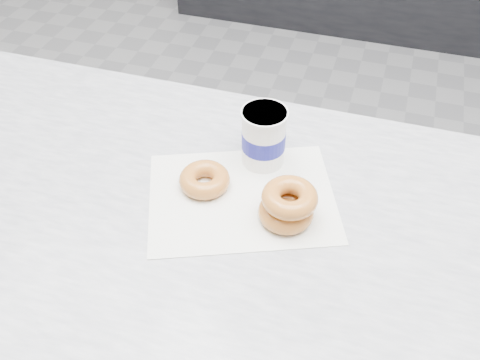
# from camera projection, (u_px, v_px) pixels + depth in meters

# --- Properties ---
(ground) EXTENTS (5.00, 5.00, 0.00)m
(ground) POSITION_uv_depth(u_px,v_px,m) (305.00, 272.00, 1.96)
(ground) COLOR gray
(ground) RESTS_ON ground
(counter) EXTENTS (3.06, 0.76, 0.90)m
(counter) POSITION_uv_depth(u_px,v_px,m) (266.00, 358.00, 1.24)
(counter) COLOR #333335
(counter) RESTS_ON ground
(wax_paper) EXTENTS (0.41, 0.37, 0.00)m
(wax_paper) POSITION_uv_depth(u_px,v_px,m) (242.00, 197.00, 0.99)
(wax_paper) COLOR silver
(wax_paper) RESTS_ON counter
(donut_single) EXTENTS (0.11, 0.11, 0.03)m
(donut_single) POSITION_uv_depth(u_px,v_px,m) (205.00, 180.00, 1.00)
(donut_single) COLOR #BE8034
(donut_single) RESTS_ON wax_paper
(donut_stack) EXTENTS (0.14, 0.14, 0.07)m
(donut_stack) POSITION_uv_depth(u_px,v_px,m) (288.00, 205.00, 0.92)
(donut_stack) COLOR #BE8034
(donut_stack) RESTS_ON wax_paper
(coffee_cup) EXTENTS (0.11, 0.11, 0.12)m
(coffee_cup) POSITION_uv_depth(u_px,v_px,m) (264.00, 137.00, 1.02)
(coffee_cup) COLOR white
(coffee_cup) RESTS_ON counter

